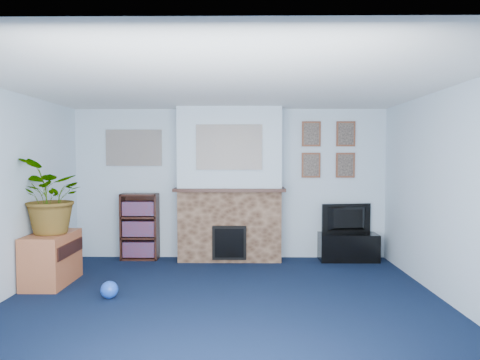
{
  "coord_description": "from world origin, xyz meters",
  "views": [
    {
      "loc": [
        0.23,
        -4.64,
        1.62
      ],
      "look_at": [
        0.17,
        1.03,
        1.32
      ],
      "focal_mm": 32.0,
      "sensor_mm": 36.0,
      "label": 1
    }
  ],
  "objects_px": {
    "tv_stand": "(348,246)",
    "television": "(348,219)",
    "sideboard": "(52,257)",
    "bookshelf": "(140,228)"
  },
  "relations": [
    {
      "from": "tv_stand",
      "to": "television",
      "type": "relative_size",
      "value": 1.13
    },
    {
      "from": "sideboard",
      "to": "bookshelf",
      "type": "bearing_deg",
      "value": 59.37
    },
    {
      "from": "television",
      "to": "sideboard",
      "type": "relative_size",
      "value": 0.95
    },
    {
      "from": "tv_stand",
      "to": "sideboard",
      "type": "bearing_deg",
      "value": -162.67
    },
    {
      "from": "bookshelf",
      "to": "sideboard",
      "type": "bearing_deg",
      "value": -120.63
    },
    {
      "from": "bookshelf",
      "to": "sideboard",
      "type": "xyz_separation_m",
      "value": [
        -0.8,
        -1.36,
        -0.15
      ]
    },
    {
      "from": "tv_stand",
      "to": "sideboard",
      "type": "distance_m",
      "value": 4.3
    },
    {
      "from": "television",
      "to": "bookshelf",
      "type": "height_order",
      "value": "bookshelf"
    },
    {
      "from": "sideboard",
      "to": "television",
      "type": "bearing_deg",
      "value": 17.58
    },
    {
      "from": "television",
      "to": "bookshelf",
      "type": "relative_size",
      "value": 0.76
    }
  ]
}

